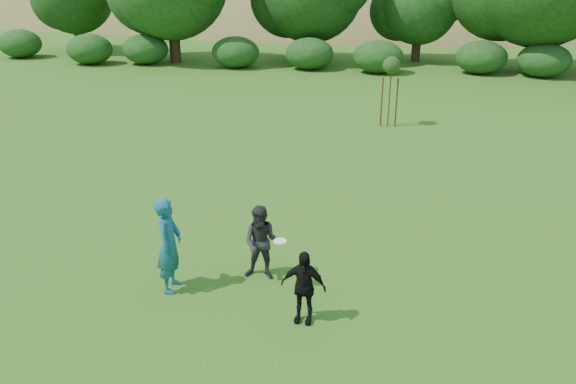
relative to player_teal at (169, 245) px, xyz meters
name	(u,v)px	position (x,y,z in m)	size (l,w,h in m)	color
ground	(257,296)	(1.80, 0.06, -1.02)	(120.00, 120.00, 0.00)	#19470C
player_teal	(169,245)	(0.00, 0.00, 0.00)	(0.74, 0.49, 2.04)	#17546A
player_grey	(262,243)	(1.72, 0.83, -0.19)	(0.80, 0.62, 1.65)	#242527
player_black	(303,287)	(2.86, -0.54, -0.29)	(0.86, 0.36, 1.47)	black
frisbee	(280,241)	(2.18, 0.51, 0.06)	(0.27, 0.27, 0.03)	white
sapling	(391,67)	(3.75, 13.69, 1.40)	(0.70, 0.70, 2.85)	#3E2218
hillside	(383,105)	(1.24, 68.52, -12.99)	(150.00, 72.00, 52.00)	olive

